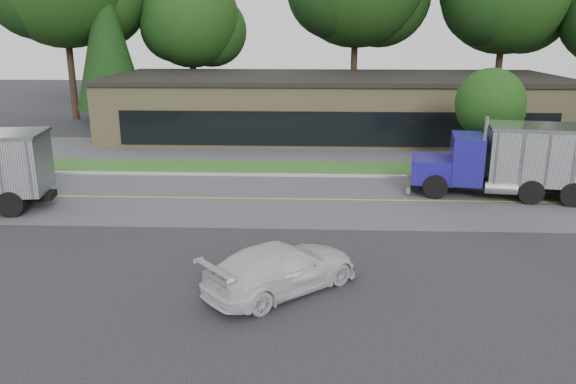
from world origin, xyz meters
The scene contains 12 objects.
ground centered at (0.00, 0.00, 0.00)m, with size 140.00×140.00×0.00m, color #3A3A40.
road centered at (0.00, 9.00, 0.00)m, with size 60.00×8.00×0.02m, color slate.
center_line centered at (0.00, 9.00, 0.00)m, with size 60.00×0.12×0.01m, color gold.
curb centered at (0.00, 13.20, 0.00)m, with size 60.00×0.30×0.12m, color #9E9E99.
grass_verge centered at (0.00, 15.00, 0.00)m, with size 60.00×3.40×0.03m, color #24531C.
far_parking centered at (0.00, 20.00, 0.00)m, with size 60.00×7.00×0.02m, color slate.
strip_mall centered at (2.00, 26.00, 2.00)m, with size 32.00×12.00×4.00m, color #98885D.
tree_far_b centered at (-9.87, 34.11, 7.98)m, with size 8.77×8.25×12.51m.
evergreen_left centered at (-16.00, 30.00, 6.85)m, with size 5.48×5.48×12.46m.
tree_verge centered at (10.06, 15.05, 3.55)m, with size 3.91×3.68×5.58m.
dump_truck_blue centered at (9.82, 9.97, 1.81)m, with size 8.53×3.91×3.36m.
rally_car centered at (-0.38, -0.31, 0.72)m, with size 2.03×4.99×1.45m, color silver.
Camera 1 is at (0.47, -15.67, 7.57)m, focal length 35.00 mm.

